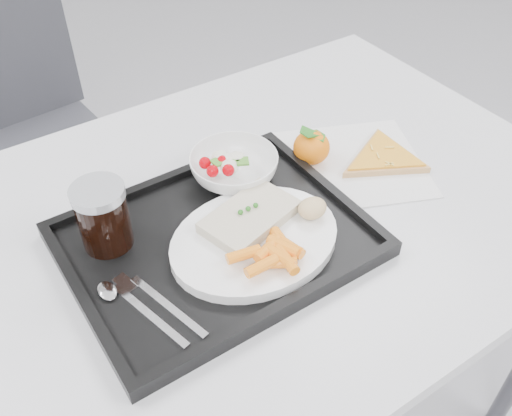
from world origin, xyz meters
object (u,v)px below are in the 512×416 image
(salad_bowl, at_px, (234,167))
(tray, at_px, (216,241))
(dinner_plate, at_px, (255,240))
(table, at_px, (239,243))
(pizza_slice, at_px, (384,157))
(tangerine, at_px, (312,147))
(cola_glass, at_px, (103,215))
(chair, at_px, (20,119))

(salad_bowl, bearing_deg, tray, -132.90)
(tray, height_order, dinner_plate, dinner_plate)
(table, distance_m, pizza_slice, 0.31)
(dinner_plate, height_order, tangerine, tangerine)
(tray, bearing_deg, salad_bowl, 47.10)
(dinner_plate, xyz_separation_m, cola_glass, (-0.18, 0.13, 0.05))
(tray, distance_m, tangerine, 0.27)
(chair, relative_size, tray, 2.07)
(tangerine, bearing_deg, tray, -161.39)
(table, bearing_deg, chair, 101.49)
(table, relative_size, salad_bowl, 7.89)
(tray, distance_m, pizza_slice, 0.36)
(tray, relative_size, tangerine, 5.42)
(salad_bowl, bearing_deg, table, -117.32)
(table, bearing_deg, pizza_slice, -5.39)
(table, distance_m, tray, 0.11)
(tray, bearing_deg, tangerine, 18.61)
(table, height_order, cola_glass, cola_glass)
(chair, bearing_deg, table, -78.51)
(table, xyz_separation_m, tray, (-0.07, -0.04, 0.08))
(table, xyz_separation_m, chair, (-0.17, 0.84, -0.15))
(table, xyz_separation_m, salad_bowl, (0.04, 0.07, 0.11))
(table, height_order, chair, chair)
(chair, distance_m, salad_bowl, 0.83)
(pizza_slice, bearing_deg, dinner_plate, -170.18)
(table, distance_m, cola_glass, 0.25)
(chair, height_order, cola_glass, chair)
(table, distance_m, chair, 0.87)
(salad_bowl, bearing_deg, chair, 105.01)
(cola_glass, relative_size, tangerine, 1.30)
(tray, bearing_deg, pizza_slice, 1.86)
(dinner_plate, distance_m, salad_bowl, 0.16)
(pizza_slice, bearing_deg, table, 174.61)
(chair, bearing_deg, cola_glass, -92.66)
(tray, relative_size, pizza_slice, 2.29)
(cola_glass, distance_m, pizza_slice, 0.51)
(dinner_plate, relative_size, tangerine, 3.25)
(chair, xyz_separation_m, pizza_slice, (0.47, -0.87, 0.22))
(chair, bearing_deg, salad_bowl, -74.99)
(tray, bearing_deg, table, 31.32)
(cola_glass, bearing_deg, dinner_plate, -35.15)
(salad_bowl, relative_size, cola_glass, 1.41)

